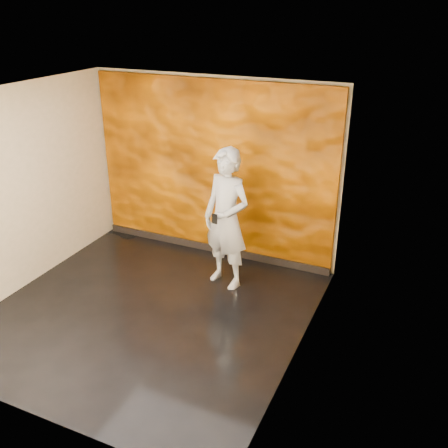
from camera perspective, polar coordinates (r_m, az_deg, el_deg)
room at (r=6.10m, az=-9.33°, el=1.02°), size 4.02×4.02×2.81m
feature_wall at (r=7.70m, az=-1.38°, el=6.16°), size 3.90×0.06×2.75m
baseboard at (r=8.18m, az=-1.41°, el=-2.74°), size 3.90×0.04×0.12m
man at (r=6.88m, az=0.29°, el=0.56°), size 0.84×0.66×2.01m
phone at (r=6.63m, az=-1.08°, el=0.60°), size 0.08×0.02×0.14m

